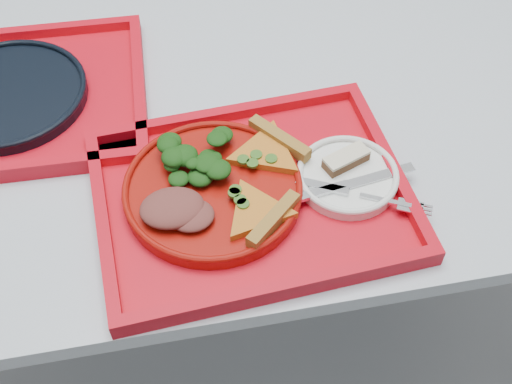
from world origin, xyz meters
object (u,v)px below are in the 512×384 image
Objects in this scene: navy_plate at (8,96)px; dessert_bar at (346,159)px; tray_main at (251,197)px; tray_far at (11,102)px; dinner_plate at (213,191)px.

dessert_bar is at bearing -26.44° from navy_plate.
tray_far is (-0.36, 0.27, 0.00)m from tray_main.
tray_far is 0.40m from dinner_plate.
navy_plate is (-0.31, 0.26, -0.00)m from dinner_plate.
dessert_bar reaches higher than dinner_plate.
navy_plate is at bearing 138.88° from tray_main.
navy_plate is 0.57m from dessert_bar.
dessert_bar reaches higher than tray_main.
dessert_bar is (0.51, -0.25, 0.03)m from tray_far.
tray_main is at bearing -10.30° from dinner_plate.
navy_plate is at bearing 0.00° from tray_far.
tray_far is 0.01m from navy_plate.
tray_far is at bearing 138.88° from tray_main.
navy_plate reaches higher than tray_far.
tray_main is at bearing 167.11° from dessert_bar.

